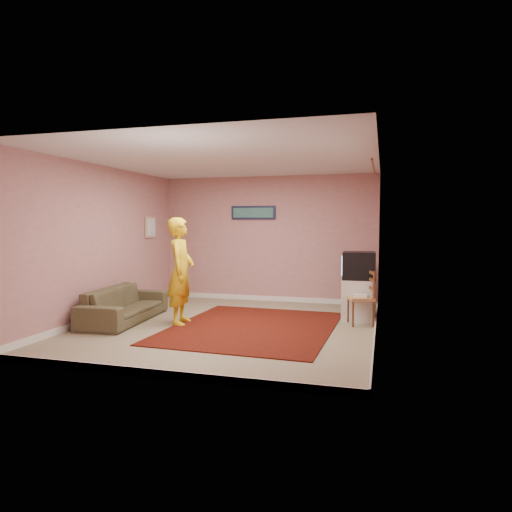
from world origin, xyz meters
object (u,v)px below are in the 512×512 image
(tv_cabinet, at_px, (359,300))
(chair_a, at_px, (353,278))
(crt_tv, at_px, (359,266))
(sofa, at_px, (125,304))
(person, at_px, (181,271))
(chair_b, at_px, (361,291))

(tv_cabinet, relative_size, chair_a, 1.35)
(crt_tv, distance_m, sofa, 3.97)
(chair_a, distance_m, person, 3.39)
(tv_cabinet, bearing_deg, person, -158.64)
(chair_b, relative_size, person, 0.29)
(crt_tv, height_order, sofa, crt_tv)
(crt_tv, relative_size, chair_b, 1.14)
(tv_cabinet, height_order, chair_b, chair_b)
(chair_b, distance_m, sofa, 3.89)
(tv_cabinet, relative_size, crt_tv, 1.24)
(chair_b, height_order, person, person)
(chair_b, height_order, sofa, chair_b)
(person, bearing_deg, chair_a, -59.59)
(tv_cabinet, bearing_deg, chair_a, 98.41)
(person, bearing_deg, tv_cabinet, -78.20)
(tv_cabinet, xyz_separation_m, person, (-2.75, -1.08, 0.51))
(crt_tv, relative_size, sofa, 0.29)
(crt_tv, bearing_deg, sofa, -164.65)
(chair_b, bearing_deg, tv_cabinet, 170.95)
(person, bearing_deg, sofa, 84.17)
(chair_b, bearing_deg, sofa, -95.38)
(chair_a, xyz_separation_m, chair_b, (0.21, -1.45, -0.04))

